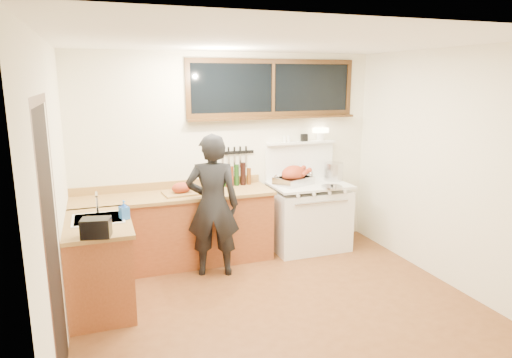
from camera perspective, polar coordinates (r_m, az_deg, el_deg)
name	(u,v)px	position (r m, az deg, el deg)	size (l,w,h in m)	color
ground_plane	(279,307)	(4.85, 2.92, -15.68)	(4.00, 3.50, 0.02)	brown
room_shell	(281,146)	(4.32, 3.17, 4.13)	(4.10, 3.60, 2.65)	silver
counter_back	(175,229)	(5.75, -10.09, -6.17)	(2.44, 0.64, 1.00)	brown
counter_left	(100,264)	(4.91, -18.96, -10.02)	(0.64, 1.09, 0.90)	brown
sink_unit	(99,224)	(4.85, -19.08, -5.34)	(0.50, 0.45, 0.37)	white
vintage_stove	(308,214)	(6.24, 6.53, -4.42)	(1.02, 0.74, 1.60)	white
back_window	(273,95)	(6.09, 2.17, 10.50)	(2.32, 0.13, 0.77)	black
left_doorway	(53,248)	(3.61, -24.01, -7.92)	(0.02, 1.04, 2.17)	black
knife_strip	(236,153)	(6.01, -2.53, 3.24)	(0.46, 0.03, 0.28)	black
man	(213,205)	(5.30, -5.42, -3.32)	(0.70, 0.55, 1.67)	black
soap_bottle	(124,210)	(4.73, -16.16, -3.72)	(0.11, 0.11, 0.19)	blue
toaster	(96,228)	(4.29, -19.36, -5.77)	(0.28, 0.22, 0.17)	black
cutting_board	(182,190)	(5.60, -9.25, -1.31)	(0.47, 0.37, 0.14)	olive
roast_turkey	(294,177)	(6.04, 4.75, 0.29)	(0.55, 0.49, 0.25)	silver
stockpot	(334,172)	(6.35, 9.67, 0.93)	(0.31, 0.31, 0.24)	silver
saucepan	(307,176)	(6.28, 6.34, 0.38)	(0.23, 0.31, 0.13)	silver
pot_lid	(332,187)	(5.94, 9.46, -0.96)	(0.30, 0.30, 0.04)	silver
coffee_tin	(229,181)	(5.92, -3.44, -0.28)	(0.10, 0.09, 0.14)	maroon
pitcher	(230,178)	(5.97, -3.27, 0.10)	(0.13, 0.13, 0.19)	white
bottle_cluster	(237,175)	(5.96, -2.42, 0.46)	(0.39, 0.07, 0.30)	black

